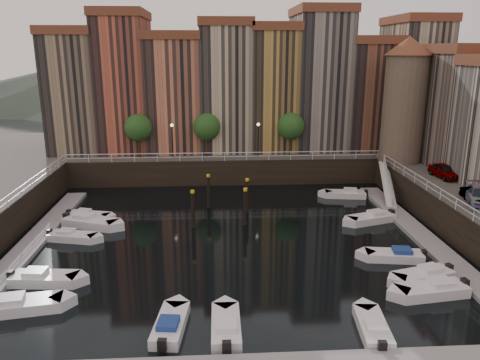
{
  "coord_description": "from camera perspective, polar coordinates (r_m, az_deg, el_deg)",
  "views": [
    {
      "loc": [
        -1.37,
        -36.65,
        15.38
      ],
      "look_at": [
        1.07,
        4.0,
        4.01
      ],
      "focal_mm": 35.0,
      "sensor_mm": 36.0,
      "label": 1
    }
  ],
  "objects": [
    {
      "name": "ground",
      "position": [
        39.77,
        -1.2,
        -7.16
      ],
      "size": [
        200.0,
        200.0,
        0.0
      ],
      "primitive_type": "plane",
      "color": "black",
      "rests_on": "ground"
    },
    {
      "name": "quay_far",
      "position": [
        64.18,
        -2.14,
        3.1
      ],
      "size": [
        80.0,
        20.0,
        3.0
      ],
      "primitive_type": "cube",
      "color": "black",
      "rests_on": "ground"
    },
    {
      "name": "dock_left",
      "position": [
        41.5,
        -24.31,
        -7.36
      ],
      "size": [
        2.0,
        28.0,
        0.35
      ],
      "primitive_type": "cube",
      "color": "gray",
      "rests_on": "ground"
    },
    {
      "name": "dock_right",
      "position": [
        42.55,
        21.36,
        -6.47
      ],
      "size": [
        2.0,
        28.0,
        0.35
      ],
      "primitive_type": "cube",
      "color": "gray",
      "rests_on": "ground"
    },
    {
      "name": "mountains",
      "position": [
        146.87,
        -2.29,
        12.68
      ],
      "size": [
        145.0,
        100.0,
        18.0
      ],
      "color": "#2D382D",
      "rests_on": "ground"
    },
    {
      "name": "far_terrace",
      "position": [
        60.49,
        1.03,
        11.4
      ],
      "size": [
        48.7,
        10.3,
        17.5
      ],
      "color": "#877356",
      "rests_on": "quay_far"
    },
    {
      "name": "corner_tower",
      "position": [
        55.68,
        19.42,
        9.39
      ],
      "size": [
        5.2,
        5.2,
        13.8
      ],
      "color": "#6B5B4C",
      "rests_on": "quay_right"
    },
    {
      "name": "promenade_trees",
      "position": [
        55.55,
        -3.38,
        6.46
      ],
      "size": [
        21.2,
        3.2,
        5.2
      ],
      "color": "black",
      "rests_on": "quay_far"
    },
    {
      "name": "street_lamps",
      "position": [
        54.68,
        -3.01,
        5.59
      ],
      "size": [
        10.36,
        0.36,
        4.18
      ],
      "color": "black",
      "rests_on": "quay_far"
    },
    {
      "name": "railings",
      "position": [
        43.14,
        -1.49,
        0.01
      ],
      "size": [
        36.08,
        34.04,
        0.52
      ],
      "color": "white",
      "rests_on": "ground"
    },
    {
      "name": "gangway",
      "position": [
        51.95,
        17.52,
        -0.16
      ],
      "size": [
        2.78,
        8.32,
        3.73
      ],
      "color": "white",
      "rests_on": "ground"
    },
    {
      "name": "mooring_pilings",
      "position": [
        44.0,
        -2.01,
        -2.59
      ],
      "size": [
        5.46,
        5.71,
        3.78
      ],
      "color": "black",
      "rests_on": "ground"
    },
    {
      "name": "boat_left_0",
      "position": [
        32.35,
        -25.16,
        -13.65
      ],
      "size": [
        5.0,
        2.52,
        1.12
      ],
      "rotation": [
        0.0,
        0.0,
        0.17
      ],
      "color": "silver",
      "rests_on": "ground"
    },
    {
      "name": "boat_left_1",
      "position": [
        35.16,
        -22.86,
        -11.0
      ],
      "size": [
        4.81,
        2.13,
        1.09
      ],
      "rotation": [
        0.0,
        0.0,
        -0.09
      ],
      "color": "silver",
      "rests_on": "ground"
    },
    {
      "name": "boat_left_2",
      "position": [
        41.79,
        -19.85,
        -6.49
      ],
      "size": [
        4.36,
        2.42,
        0.98
      ],
      "rotation": [
        0.0,
        0.0,
        -0.23
      ],
      "color": "silver",
      "rests_on": "ground"
    },
    {
      "name": "boat_left_3",
      "position": [
        44.38,
        -17.84,
        -4.9
      ],
      "size": [
        5.37,
        3.58,
        1.21
      ],
      "rotation": [
        0.0,
        0.0,
        -0.37
      ],
      "color": "silver",
      "rests_on": "ground"
    },
    {
      "name": "boat_left_4",
      "position": [
        46.33,
        -18.05,
        -4.16
      ],
      "size": [
        4.29,
        2.39,
        0.96
      ],
      "rotation": [
        0.0,
        0.0,
        -0.23
      ],
      "color": "silver",
      "rests_on": "ground"
    },
    {
      "name": "boat_right_0",
      "position": [
        33.52,
        22.47,
        -12.28
      ],
      "size": [
        4.97,
        2.37,
        1.12
      ],
      "rotation": [
        0.0,
        0.0,
        3.28
      ],
      "color": "silver",
      "rests_on": "ground"
    },
    {
      "name": "boat_right_1",
      "position": [
        35.31,
        21.55,
        -10.77
      ],
      "size": [
        4.64,
        2.74,
        1.04
      ],
      "rotation": [
        0.0,
        0.0,
        3.42
      ],
      "color": "silver",
      "rests_on": "ground"
    },
    {
      "name": "boat_right_2",
      "position": [
        37.74,
        18.42,
        -8.73
      ],
      "size": [
        4.57,
        2.23,
        1.03
      ],
      "rotation": [
        0.0,
        0.0,
        2.99
      ],
      "color": "silver",
      "rests_on": "ground"
    },
    {
      "name": "boat_right_3",
      "position": [
        45.02,
        15.78,
        -4.5
      ],
      "size": [
        4.85,
        3.04,
        1.09
      ],
      "rotation": [
        0.0,
        0.0,
        3.46
      ],
      "color": "silver",
      "rests_on": "ground"
    },
    {
      "name": "boat_right_4",
      "position": [
        51.79,
        12.82,
        -1.67
      ],
      "size": [
        4.6,
        2.21,
        1.03
      ],
      "rotation": [
        0.0,
        0.0,
        3.0
      ],
      "color": "silver",
      "rests_on": "ground"
    },
    {
      "name": "boat_near_1",
      "position": [
        27.96,
        -8.52,
        -17.13
      ],
      "size": [
        2.07,
        4.5,
        1.01
      ],
      "rotation": [
        0.0,
        0.0,
        1.46
      ],
      "color": "silver",
      "rests_on": "ground"
    },
    {
      "name": "boat_near_2",
      "position": [
        27.55,
        -1.72,
        -17.49
      ],
      "size": [
        1.67,
        4.48,
        1.03
      ],
      "rotation": [
        0.0,
        0.0,
        1.56
      ],
      "color": "silver",
      "rests_on": "ground"
    },
    {
      "name": "boat_near_3",
      "position": [
        28.51,
        15.92,
        -16.94
      ],
      "size": [
        1.93,
        4.31,
        0.97
      ],
      "rotation": [
        0.0,
        0.0,
        1.47
      ],
      "color": "silver",
      "rests_on": "ground"
    },
    {
      "name": "car_a",
      "position": [
        50.6,
        23.64,
        0.91
      ],
      "size": [
        1.95,
        4.19,
        1.39
      ],
      "primitive_type": "imported",
      "rotation": [
        0.0,
        0.0,
        0.08
      ],
      "color": "gray",
      "rests_on": "quay_right"
    },
    {
      "name": "car_c",
      "position": [
        43.13,
        27.2,
        -1.86
      ],
      "size": [
        3.47,
        5.33,
        1.44
      ],
      "primitive_type": "imported",
      "rotation": [
        0.0,
        0.0,
        -0.32
      ],
      "color": "gray",
      "rests_on": "quay_right"
    }
  ]
}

